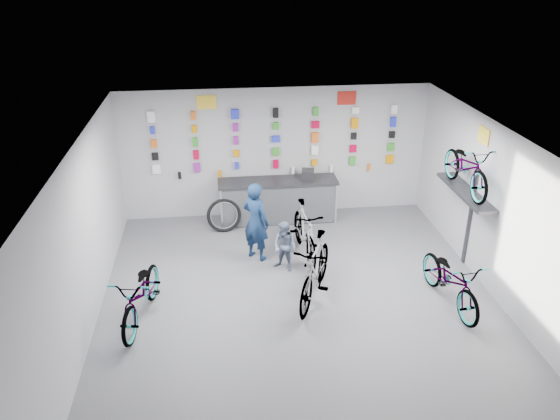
{
  "coord_description": "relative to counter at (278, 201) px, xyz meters",
  "views": [
    {
      "loc": [
        -1.33,
        -7.78,
        5.63
      ],
      "look_at": [
        -0.21,
        1.4,
        1.27
      ],
      "focal_mm": 35.0,
      "sensor_mm": 36.0,
      "label": 1
    }
  ],
  "objects": [
    {
      "name": "clerk",
      "position": [
        -0.64,
        -1.65,
        0.33
      ],
      "size": [
        0.71,
        0.69,
        1.64
      ],
      "primitive_type": "imported",
      "rotation": [
        0.0,
        0.0,
        2.41
      ],
      "color": "#13294B",
      "rests_on": "floor"
    },
    {
      "name": "sign_left",
      "position": [
        -1.5,
        0.44,
        2.23
      ],
      "size": [
        0.42,
        0.02,
        0.3
      ],
      "primitive_type": "cube",
      "color": "yellow",
      "rests_on": "wall_back"
    },
    {
      "name": "bike_service",
      "position": [
        0.34,
        -1.72,
        0.08
      ],
      "size": [
        0.65,
        1.91,
        1.13
      ],
      "primitive_type": "imported",
      "rotation": [
        0.0,
        0.0,
        0.06
      ],
      "color": "gray",
      "rests_on": "floor"
    },
    {
      "name": "bike_center",
      "position": [
        0.28,
        -3.22,
        0.1
      ],
      "size": [
        1.32,
        2.02,
        1.18
      ],
      "primitive_type": "imported",
      "rotation": [
        0.0,
        0.0,
        -0.43
      ],
      "color": "gray",
      "rests_on": "floor"
    },
    {
      "name": "counter",
      "position": [
        0.0,
        0.0,
        0.0
      ],
      "size": [
        2.7,
        0.66,
        1.0
      ],
      "color": "black",
      "rests_on": "floor"
    },
    {
      "name": "bike_left",
      "position": [
        -2.7,
        -3.5,
        0.02
      ],
      "size": [
        1.01,
        2.0,
        1.0
      ],
      "primitive_type": "imported",
      "rotation": [
        0.0,
        0.0,
        -0.18
      ],
      "color": "gray",
      "rests_on": "floor"
    },
    {
      "name": "floor",
      "position": [
        0.0,
        -3.54,
        -0.49
      ],
      "size": [
        8.0,
        8.0,
        0.0
      ],
      "primitive_type": "plane",
      "color": "#4E4D52",
      "rests_on": "ground"
    },
    {
      "name": "bike_wall",
      "position": [
        3.25,
        -2.34,
        1.57
      ],
      "size": [
        0.63,
        1.8,
        0.95
      ],
      "primitive_type": "imported",
      "color": "gray",
      "rests_on": "wall_bracket"
    },
    {
      "name": "wall_bracket",
      "position": [
        3.33,
        -2.34,
        0.98
      ],
      "size": [
        0.39,
        1.9,
        2.0
      ],
      "color": "#333338",
      "rests_on": "wall_right"
    },
    {
      "name": "sign_side",
      "position": [
        3.48,
        -2.34,
        2.16
      ],
      "size": [
        0.02,
        0.4,
        0.3
      ],
      "primitive_type": "cube",
      "color": "yellow",
      "rests_on": "wall_right"
    },
    {
      "name": "customer",
      "position": [
        -0.13,
        -2.19,
        0.02
      ],
      "size": [
        0.63,
        0.61,
        1.02
      ],
      "primitive_type": "imported",
      "rotation": [
        0.0,
        0.0,
        -0.68
      ],
      "color": "slate",
      "rests_on": "floor"
    },
    {
      "name": "wall_right",
      "position": [
        3.5,
        -3.54,
        1.01
      ],
      "size": [
        0.0,
        8.0,
        8.0
      ],
      "primitive_type": "plane",
      "rotation": [
        1.57,
        0.0,
        -1.57
      ],
      "color": "#AAAAAC",
      "rests_on": "floor"
    },
    {
      "name": "register",
      "position": [
        0.69,
        0.01,
        0.62
      ],
      "size": [
        0.33,
        0.35,
        0.22
      ],
      "primitive_type": "cube",
      "rotation": [
        0.0,
        0.0,
        -0.2
      ],
      "color": "black",
      "rests_on": "counter"
    },
    {
      "name": "spare_wheel",
      "position": [
        -1.25,
        -0.37,
        -0.11
      ],
      "size": [
        0.79,
        0.32,
        0.76
      ],
      "rotation": [
        0.0,
        0.0,
        0.12
      ],
      "color": "black",
      "rests_on": "floor"
    },
    {
      "name": "wall_back",
      "position": [
        0.0,
        0.46,
        1.01
      ],
      "size": [
        7.0,
        0.0,
        7.0
      ],
      "primitive_type": "plane",
      "rotation": [
        1.57,
        0.0,
        0.0
      ],
      "color": "#AAAAAC",
      "rests_on": "floor"
    },
    {
      "name": "ceiling",
      "position": [
        0.0,
        -3.54,
        2.51
      ],
      "size": [
        8.0,
        8.0,
        0.0
      ],
      "primitive_type": "plane",
      "rotation": [
        3.14,
        0.0,
        0.0
      ],
      "color": "white",
      "rests_on": "wall_back"
    },
    {
      "name": "sign_right",
      "position": [
        1.6,
        0.44,
        2.23
      ],
      "size": [
        0.42,
        0.02,
        0.3
      ],
      "primitive_type": "cube",
      "color": "red",
      "rests_on": "wall_back"
    },
    {
      "name": "bike_right",
      "position": [
        2.6,
        -3.68,
        0.01
      ],
      "size": [
        0.87,
        1.95,
        0.99
      ],
      "primitive_type": "imported",
      "rotation": [
        0.0,
        0.0,
        0.12
      ],
      "color": "gray",
      "rests_on": "floor"
    },
    {
      "name": "merch_wall",
      "position": [
        0.06,
        0.39,
        1.31
      ],
      "size": [
        5.58,
        0.08,
        1.57
      ],
      "color": "white",
      "rests_on": "wall_back"
    },
    {
      "name": "wall_left",
      "position": [
        -3.5,
        -3.54,
        1.01
      ],
      "size": [
        0.0,
        8.0,
        8.0
      ],
      "primitive_type": "plane",
      "rotation": [
        1.57,
        0.0,
        1.57
      ],
      "color": "#AAAAAC",
      "rests_on": "floor"
    }
  ]
}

